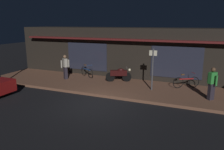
% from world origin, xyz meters
% --- Properties ---
extents(ground_plane, '(60.00, 60.00, 0.00)m').
position_xyz_m(ground_plane, '(0.00, 0.00, 0.00)').
color(ground_plane, black).
extents(sidewalk_slab, '(18.00, 4.00, 0.15)m').
position_xyz_m(sidewalk_slab, '(0.00, 3.00, 0.07)').
color(sidewalk_slab, brown).
rests_on(sidewalk_slab, ground_plane).
extents(storefront_building, '(18.00, 3.30, 3.60)m').
position_xyz_m(storefront_building, '(0.00, 6.39, 1.80)').
color(storefront_building, black).
rests_on(storefront_building, ground_plane).
extents(motorcycle, '(1.61, 0.85, 0.97)m').
position_xyz_m(motorcycle, '(-0.28, 3.99, 0.65)').
color(motorcycle, black).
rests_on(motorcycle, sidewalk_slab).
extents(bicycle_parked, '(1.44, 0.89, 0.91)m').
position_xyz_m(bicycle_parked, '(3.94, 4.15, 0.51)').
color(bicycle_parked, black).
rests_on(bicycle_parked, sidewalk_slab).
extents(bicycle_extra, '(1.43, 0.92, 0.91)m').
position_xyz_m(bicycle_extra, '(-2.88, 4.34, 0.51)').
color(bicycle_extra, black).
rests_on(bicycle_extra, sidewalk_slab).
extents(person_photographer, '(0.44, 0.55, 1.67)m').
position_xyz_m(person_photographer, '(-3.93, 3.19, 1.03)').
color(person_photographer, '#28232D').
rests_on(person_photographer, sidewalk_slab).
extents(person_bystander, '(0.49, 0.50, 1.67)m').
position_xyz_m(person_bystander, '(5.27, 2.42, 1.03)').
color(person_bystander, '#28232D').
rests_on(person_bystander, sidewalk_slab).
extents(sign_post, '(0.44, 0.09, 2.40)m').
position_xyz_m(sign_post, '(2.14, 2.95, 1.51)').
color(sign_post, '#47474C').
rests_on(sign_post, sidewalk_slab).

